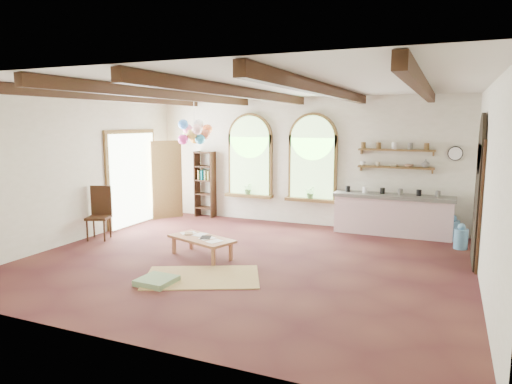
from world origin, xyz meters
The scene contains 27 objects.
floor centered at (0.00, 0.00, 0.00)m, with size 8.00×8.00×0.00m, color brown.
ceiling_beams centered at (0.00, 0.00, 3.10)m, with size 6.20×6.80×0.18m, color #351F10, non-canonical shape.
window_left centered at (-1.40, 3.43, 1.63)m, with size 1.30×0.28×2.20m.
window_right centered at (0.30, 3.43, 1.63)m, with size 1.30×0.28×2.20m.
left_doorway centered at (-3.95, 1.80, 1.15)m, with size 0.10×1.90×2.50m, color brown.
right_doorway centered at (3.95, 1.50, 1.10)m, with size 0.10×1.30×2.40m, color black.
kitchen_counter centered at (2.30, 3.20, 0.48)m, with size 2.68×0.62×0.94m.
wall_shelf_lower centered at (2.30, 3.38, 1.55)m, with size 1.70×0.24×0.04m, color brown.
wall_shelf_upper centered at (2.30, 3.38, 1.95)m, with size 1.70×0.24×0.04m, color brown.
wall_clock centered at (3.55, 3.45, 1.90)m, with size 0.32×0.32×0.04m, color black.
bookshelf centered at (-2.70, 3.32, 0.90)m, with size 0.53×0.32×1.80m.
coffee_table centered at (-0.87, -0.09, 0.34)m, with size 1.47×1.03×0.38m.
side_chair centered at (-3.66, 0.23, 0.34)m, with size 0.60×0.60×1.18m.
floor_mat centered at (-0.27, -1.13, 0.01)m, with size 1.89×1.17×0.02m, color tan.
floor_cushion centered at (-0.80, -1.67, 0.05)m, with size 0.55×0.55×0.10m, color gray.
water_jug_a centered at (3.75, 2.50, 0.23)m, with size 0.28×0.28×0.54m.
water_jug_b centered at (3.59, 3.20, 0.25)m, with size 0.30×0.30×0.57m.
balloon_cluster centered at (-2.41, 2.30, 2.33)m, with size 0.81×0.86×1.15m.
table_book centered at (-1.32, 0.01, 0.39)m, with size 0.16×0.23×0.02m, color olive.
tablet centered at (-0.79, -0.07, 0.39)m, with size 0.19×0.28×0.01m, color black.
potted_plant_left centered at (-1.40, 3.32, 0.85)m, with size 0.27×0.23×0.30m, color #598C4C.
potted_plant_right centered at (0.30, 3.32, 0.85)m, with size 0.27×0.23×0.30m, color #598C4C.
shelf_cup_a centered at (1.55, 3.38, 1.62)m, with size 0.12×0.10×0.10m, color white.
shelf_cup_b centered at (1.90, 3.38, 1.62)m, with size 0.10×0.10×0.09m, color beige.
shelf_bowl_a centered at (2.25, 3.38, 1.60)m, with size 0.22×0.22×0.05m, color beige.
shelf_bowl_b centered at (2.60, 3.38, 1.60)m, with size 0.20×0.20×0.06m, color #8C664C.
shelf_vase centered at (2.95, 3.38, 1.67)m, with size 0.18×0.18×0.19m, color slate.
Camera 1 is at (3.44, -7.54, 2.58)m, focal length 32.00 mm.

